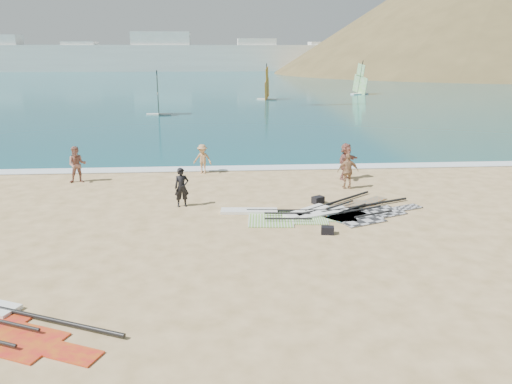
{
  "coord_description": "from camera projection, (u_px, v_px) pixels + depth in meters",
  "views": [
    {
      "loc": [
        -2.24,
        -14.74,
        6.34
      ],
      "look_at": [
        -0.87,
        4.0,
        1.0
      ],
      "focal_mm": 35.0,
      "sensor_mm": 36.0,
      "label": 1
    }
  ],
  "objects": [
    {
      "name": "windsurfer_left",
      "position": [
        158.0,
        102.0,
        50.36
      ],
      "size": [
        2.55,
        3.03,
        4.53
      ],
      "rotation": [
        0.0,
        0.0,
        0.12
      ],
      "color": "white",
      "rests_on": "ground"
    },
    {
      "name": "beachgoer_mid",
      "position": [
        203.0,
        159.0,
        26.54
      ],
      "size": [
        1.15,
        0.88,
        1.57
      ],
      "primitive_type": "imported",
      "rotation": [
        0.0,
        0.0,
        -0.33
      ],
      "color": "tan",
      "rests_on": "ground"
    },
    {
      "name": "far_town",
      "position": [
        176.0,
        57.0,
        157.61
      ],
      "size": [
        160.0,
        8.0,
        12.0
      ],
      "color": "white",
      "rests_on": "ground"
    },
    {
      "name": "rig_orange",
      "position": [
        332.0,
        209.0,
        20.52
      ],
      "size": [
        4.93,
        3.99,
        0.2
      ],
      "rotation": [
        0.0,
        0.0,
        0.67
      ],
      "color": "orange",
      "rests_on": "ground"
    },
    {
      "name": "sea",
      "position": [
        226.0,
        74.0,
        142.68
      ],
      "size": [
        300.0,
        240.0,
        0.06
      ],
      "primitive_type": "cube",
      "color": "#0B4251",
      "rests_on": "ground"
    },
    {
      "name": "windsurfer_right",
      "position": [
        360.0,
        85.0,
        74.34
      ],
      "size": [
        2.85,
        3.12,
        5.03
      ],
      "rotation": [
        0.0,
        0.0,
        0.41
      ],
      "color": "white",
      "rests_on": "ground"
    },
    {
      "name": "person_wetsuit",
      "position": [
        182.0,
        187.0,
        20.84
      ],
      "size": [
        0.67,
        0.51,
        1.66
      ],
      "primitive_type": "imported",
      "rotation": [
        0.0,
        0.0,
        0.19
      ],
      "color": "black",
      "rests_on": "ground"
    },
    {
      "name": "rig_green",
      "position": [
        276.0,
        215.0,
        19.77
      ],
      "size": [
        5.45,
        2.36,
        0.2
      ],
      "rotation": [
        0.0,
        0.0,
        -0.08
      ],
      "color": "#68B528",
      "rests_on": "ground"
    },
    {
      "name": "beachgoer_back",
      "position": [
        348.0,
        171.0,
        23.57
      ],
      "size": [
        1.02,
        0.48,
        1.7
      ],
      "primitive_type": "imported",
      "rotation": [
        0.0,
        0.0,
        3.07
      ],
      "color": "tan",
      "rests_on": "ground"
    },
    {
      "name": "rig_grey",
      "position": [
        352.0,
        213.0,
        20.05
      ],
      "size": [
        5.52,
        3.39,
        0.2
      ],
      "rotation": [
        0.0,
        0.0,
        0.39
      ],
      "color": "#232326",
      "rests_on": "ground"
    },
    {
      "name": "ground",
      "position": [
        292.0,
        255.0,
        16.03
      ],
      "size": [
        300.0,
        300.0,
        0.0
      ],
      "primitive_type": "plane",
      "color": "#E4BA85",
      "rests_on": "ground"
    },
    {
      "name": "gear_bag_near",
      "position": [
        318.0,
        200.0,
        21.44
      ],
      "size": [
        0.59,
        0.54,
        0.3
      ],
      "primitive_type": "cube",
      "rotation": [
        0.0,
        0.0,
        0.53
      ],
      "color": "black",
      "rests_on": "ground"
    },
    {
      "name": "windsurfer_centre",
      "position": [
        267.0,
        90.0,
        66.02
      ],
      "size": [
        2.73,
        3.11,
        4.79
      ],
      "rotation": [
        0.0,
        0.0,
        -0.27
      ],
      "color": "white",
      "rests_on": "ground"
    },
    {
      "name": "beachgoer_right",
      "position": [
        346.0,
        161.0,
        25.31
      ],
      "size": [
        1.54,
        1.66,
        1.86
      ],
      "primitive_type": "imported",
      "rotation": [
        0.0,
        0.0,
        0.86
      ],
      "color": "#9A5C4F",
      "rests_on": "ground"
    },
    {
      "name": "beachgoer_left",
      "position": [
        77.0,
        165.0,
        24.64
      ],
      "size": [
        0.98,
        0.81,
        1.82
      ],
      "primitive_type": "imported",
      "rotation": [
        0.0,
        0.0,
        0.15
      ],
      "color": "#9D6555",
      "rests_on": "ground"
    },
    {
      "name": "surf_line",
      "position": [
        261.0,
        168.0,
        27.83
      ],
      "size": [
        300.0,
        1.2,
        0.04
      ],
      "primitive_type": "cube",
      "color": "white",
      "rests_on": "ground"
    },
    {
      "name": "gear_bag_far",
      "position": [
        328.0,
        230.0,
        17.86
      ],
      "size": [
        0.51,
        0.4,
        0.27
      ],
      "primitive_type": "cube",
      "rotation": [
        0.0,
        0.0,
        -0.19
      ],
      "color": "black",
      "rests_on": "ground"
    }
  ]
}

